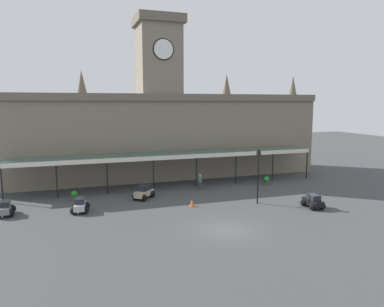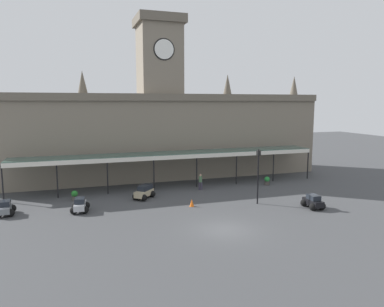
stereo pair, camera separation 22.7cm
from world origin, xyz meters
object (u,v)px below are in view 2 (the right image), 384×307
at_px(car_grey_sedan, 5,209).
at_px(pedestrian_near_entrance, 200,181).
at_px(car_beige_estate, 144,193).
at_px(victorian_lamppost, 258,170).
at_px(planter_near_kerb, 75,195).
at_px(traffic_cone, 192,203).
at_px(car_black_sedan, 313,202).
at_px(planter_forecourt_centre, 267,181).
at_px(car_silver_sedan, 80,206).

bearing_deg(car_grey_sedan, pedestrian_near_entrance, 9.68).
xyz_separation_m(car_beige_estate, pedestrian_near_entrance, (6.31, 1.64, 0.34)).
height_order(car_grey_sedan, victorian_lamppost, victorian_lamppost).
bearing_deg(planter_near_kerb, traffic_cone, -28.31).
bearing_deg(car_black_sedan, planter_forecourt_centre, 85.68).
relative_size(pedestrian_near_entrance, victorian_lamppost, 0.33).
bearing_deg(car_grey_sedan, planter_near_kerb, 27.33).
relative_size(car_silver_sedan, traffic_cone, 3.23).
height_order(victorian_lamppost, planter_forecourt_centre, victorian_lamppost).
height_order(car_grey_sedan, car_beige_estate, car_beige_estate).
relative_size(car_grey_sedan, car_silver_sedan, 0.97).
bearing_deg(planter_forecourt_centre, car_silver_sedan, -169.28).
distance_m(car_silver_sedan, planter_forecourt_centre, 20.40).
bearing_deg(car_silver_sedan, car_beige_estate, 22.44).
distance_m(traffic_cone, planter_near_kerb, 11.21).
xyz_separation_m(car_silver_sedan, victorian_lamppost, (15.40, -2.56, 2.61)).
height_order(car_black_sedan, car_silver_sedan, same).
bearing_deg(planter_near_kerb, car_silver_sedan, -83.68).
bearing_deg(victorian_lamppost, car_black_sedan, -34.56).
xyz_separation_m(car_grey_sedan, victorian_lamppost, (21.24, -3.56, 2.61)).
height_order(car_black_sedan, pedestrian_near_entrance, pedestrian_near_entrance).
xyz_separation_m(car_beige_estate, planter_near_kerb, (-6.36, 1.35, -0.07)).
bearing_deg(pedestrian_near_entrance, traffic_cone, -116.59).
xyz_separation_m(pedestrian_near_entrance, traffic_cone, (-2.80, -5.60, -0.58)).
xyz_separation_m(car_grey_sedan, traffic_cone, (15.29, -2.51, -0.17)).
xyz_separation_m(car_beige_estate, planter_forecourt_centre, (14.10, 1.34, -0.07)).
bearing_deg(planter_near_kerb, car_black_sedan, -24.69).
height_order(car_silver_sedan, pedestrian_near_entrance, pedestrian_near_entrance).
bearing_deg(car_silver_sedan, planter_forecourt_centre, 10.72).
bearing_deg(car_black_sedan, traffic_cone, 159.14).
height_order(car_grey_sedan, planter_forecourt_centre, car_grey_sedan).
relative_size(car_beige_estate, planter_near_kerb, 2.49).
height_order(traffic_cone, planter_near_kerb, planter_near_kerb).
bearing_deg(car_silver_sedan, pedestrian_near_entrance, 18.46).
xyz_separation_m(car_grey_sedan, planter_forecourt_centre, (25.88, 2.79, -0.01)).
xyz_separation_m(car_beige_estate, victorian_lamppost, (9.46, -5.01, 2.55)).
distance_m(car_silver_sedan, pedestrian_near_entrance, 12.92).
height_order(victorian_lamppost, planter_near_kerb, victorian_lamppost).
height_order(car_beige_estate, planter_forecourt_centre, car_beige_estate).
xyz_separation_m(traffic_cone, planter_near_kerb, (-9.87, 5.31, 0.16)).
relative_size(planter_near_kerb, planter_forecourt_centre, 1.00).
bearing_deg(car_black_sedan, victorian_lamppost, 145.44).
distance_m(car_silver_sedan, planter_near_kerb, 3.83).
height_order(car_grey_sedan, car_silver_sedan, same).
bearing_deg(traffic_cone, planter_forecourt_centre, 26.60).
relative_size(car_beige_estate, traffic_cone, 3.61).
distance_m(car_grey_sedan, car_silver_sedan, 5.93).
xyz_separation_m(car_silver_sedan, traffic_cone, (9.45, -1.51, -0.17)).
relative_size(car_black_sedan, car_beige_estate, 0.87).
relative_size(traffic_cone, planter_near_kerb, 0.69).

